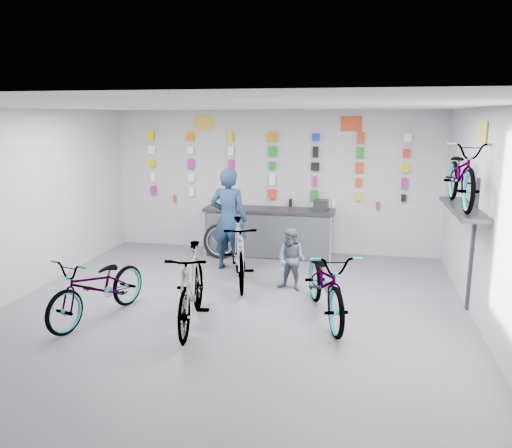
% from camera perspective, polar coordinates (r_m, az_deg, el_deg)
% --- Properties ---
extents(floor, '(8.00, 8.00, 0.00)m').
position_cam_1_polar(floor, '(7.27, -3.59, -11.06)').
color(floor, '#535459').
rests_on(floor, ground).
extents(ceiling, '(8.00, 8.00, 0.00)m').
position_cam_1_polar(ceiling, '(6.68, -3.94, 13.31)').
color(ceiling, white).
rests_on(ceiling, wall_back).
extents(wall_back, '(7.00, 0.00, 7.00)m').
position_cam_1_polar(wall_back, '(10.67, 1.94, 4.84)').
color(wall_back, silver).
rests_on(wall_back, floor).
extents(wall_front, '(7.00, 0.00, 7.00)m').
position_cam_1_polar(wall_front, '(3.31, -22.86, -13.23)').
color(wall_front, silver).
rests_on(wall_front, floor).
extents(wall_right, '(0.00, 8.00, 8.00)m').
position_cam_1_polar(wall_right, '(6.80, 26.01, -0.66)').
color(wall_right, silver).
rests_on(wall_right, floor).
extents(counter, '(2.70, 0.66, 1.00)m').
position_cam_1_polar(counter, '(10.41, 1.47, -1.02)').
color(counter, black).
rests_on(counter, floor).
extents(merch_wall, '(5.55, 0.08, 1.57)m').
position_cam_1_polar(merch_wall, '(10.56, 2.02, 6.50)').
color(merch_wall, '#A01E78').
rests_on(merch_wall, wall_back).
extents(wall_bracket, '(0.39, 1.90, 2.00)m').
position_cam_1_polar(wall_bracket, '(7.92, 22.71, 1.04)').
color(wall_bracket, '#333338').
rests_on(wall_bracket, wall_right).
extents(sign_left, '(0.42, 0.02, 0.30)m').
position_cam_1_polar(sign_left, '(10.92, -5.97, 11.37)').
color(sign_left, gold).
rests_on(sign_left, wall_back).
extents(sign_right, '(0.42, 0.02, 0.30)m').
position_cam_1_polar(sign_right, '(10.42, 10.85, 11.18)').
color(sign_right, '#CA461F').
rests_on(sign_right, wall_back).
extents(sign_side, '(0.02, 0.40, 0.30)m').
position_cam_1_polar(sign_side, '(7.82, 24.53, 9.53)').
color(sign_side, gold).
rests_on(sign_side, wall_right).
extents(bike_left, '(1.12, 1.96, 0.97)m').
position_cam_1_polar(bike_left, '(7.52, -17.57, -6.85)').
color(bike_left, gray).
rests_on(bike_left, floor).
extents(bike_center, '(0.83, 1.94, 1.13)m').
position_cam_1_polar(bike_center, '(6.98, -7.39, -7.17)').
color(bike_center, gray).
rests_on(bike_center, floor).
extents(bike_right, '(1.27, 2.15, 1.07)m').
position_cam_1_polar(bike_right, '(7.28, 8.01, -6.63)').
color(bike_right, gray).
rests_on(bike_right, floor).
extents(bike_service, '(1.06, 1.96, 1.14)m').
position_cam_1_polar(bike_service, '(8.61, -1.95, -3.30)').
color(bike_service, gray).
rests_on(bike_service, floor).
extents(bike_wall, '(0.63, 1.80, 0.95)m').
position_cam_1_polar(bike_wall, '(7.82, 22.50, 5.30)').
color(bike_wall, gray).
rests_on(bike_wall, wall_bracket).
extents(clerk, '(0.74, 0.51, 1.94)m').
position_cam_1_polar(clerk, '(9.40, -3.12, 0.55)').
color(clerk, '#172E4D').
rests_on(clerk, floor).
extents(customer, '(0.61, 0.54, 1.06)m').
position_cam_1_polar(customer, '(8.34, 4.09, -4.10)').
color(customer, '#505A6C').
rests_on(customer, floor).
extents(spare_wheel, '(0.75, 0.29, 0.73)m').
position_cam_1_polar(spare_wheel, '(10.30, -4.08, -1.94)').
color(spare_wheel, black).
rests_on(spare_wheel, floor).
extents(register, '(0.30, 0.32, 0.22)m').
position_cam_1_polar(register, '(10.16, 7.44, 2.15)').
color(register, black).
rests_on(register, counter).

